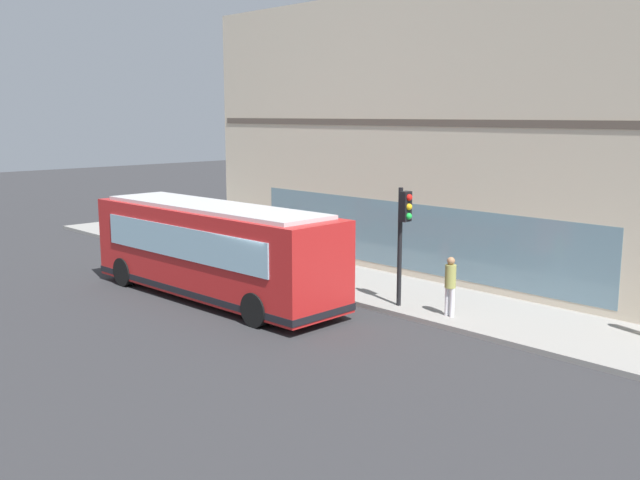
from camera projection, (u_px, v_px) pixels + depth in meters
The scene contains 9 objects.
ground at pixel (269, 315), 21.25m from camera, with size 120.00×120.00×0.00m, color #2D2D30.
sidewalk_curb at pixel (371, 287), 24.33m from camera, with size 3.93×40.00×0.15m, color gray.
building_corner at pixel (475, 135), 27.41m from camera, with size 7.76×21.83×10.23m.
city_bus_nearside at pixel (213, 251), 22.95m from camera, with size 2.92×10.13×3.07m.
traffic_light_near_corner at pixel (403, 224), 21.23m from camera, with size 0.32×0.49×3.62m.
fire_hydrant at pixel (324, 277), 23.93m from camera, with size 0.35×0.35×0.74m.
pedestrian_walking_along_curb at pixel (206, 229), 30.09m from camera, with size 0.32×0.32×1.66m.
pedestrian_near_hydrant at pixel (450, 282), 20.42m from camera, with size 0.32×0.32×1.75m.
pedestrian_near_building_entrance at pixel (280, 233), 29.64m from camera, with size 0.32×0.32×1.57m.
Camera 1 is at (-13.06, -15.91, 5.92)m, focal length 39.92 mm.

